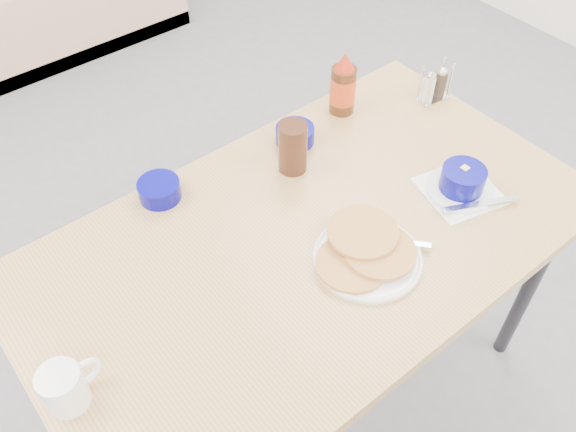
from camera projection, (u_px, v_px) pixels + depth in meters
dining_table at (310, 251)px, 1.52m from camera, size 1.40×0.80×0.76m
pancake_plate at (366, 253)px, 1.41m from camera, size 0.27×0.26×0.05m
coffee_mug at (65, 387)px, 1.15m from camera, size 0.12×0.08×0.10m
grits_setting at (462, 183)px, 1.55m from camera, size 0.22×0.24×0.08m
creamer_bowl at (159, 190)px, 1.54m from camera, size 0.11×0.11×0.05m
butter_bowl at (295, 135)px, 1.69m from camera, size 0.11×0.11×0.05m
amber_tumbler at (293, 147)px, 1.58m from camera, size 0.09×0.09×0.14m
condiment_caddy at (435, 87)px, 1.81m from camera, size 0.10×0.07×0.12m
syrup_bottle at (343, 87)px, 1.74m from camera, size 0.07×0.07×0.19m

